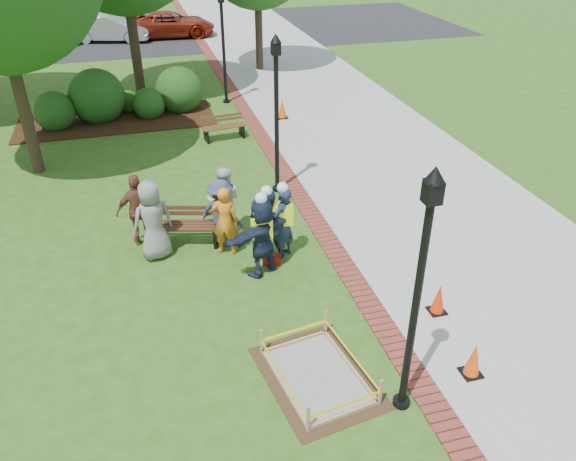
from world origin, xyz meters
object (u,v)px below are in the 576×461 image
object	(u,v)px
wet_concrete_pad	(318,367)
cone_front	(473,360)
hivis_worker_a	(262,234)
hivis_worker_b	(283,221)
bench_near	(186,233)
hivis_worker_c	(267,222)
lamp_near	(419,281)

from	to	relation	value
wet_concrete_pad	cone_front	distance (m)	2.67
hivis_worker_a	hivis_worker_b	xyz separation A→B (m)	(0.60, 0.52, -0.04)
bench_near	hivis_worker_a	size ratio (longest dim) A/B	0.87
wet_concrete_pad	cone_front	size ratio (longest dim) A/B	3.70
bench_near	cone_front	bearing A→B (deg)	-53.04
wet_concrete_pad	bench_near	bearing A→B (deg)	108.26
cone_front	hivis_worker_c	world-z (taller)	hivis_worker_c
wet_concrete_pad	hivis_worker_b	xyz separation A→B (m)	(0.42, 3.84, 0.69)
wet_concrete_pad	cone_front	xyz separation A→B (m)	(2.59, -0.65, 0.10)
lamp_near	hivis_worker_c	world-z (taller)	lamp_near
cone_front	wet_concrete_pad	bearing A→B (deg)	166.00
cone_front	hivis_worker_c	bearing A→B (deg)	118.84
wet_concrete_pad	bench_near	xyz separation A→B (m)	(-1.64, 4.97, 0.05)
wet_concrete_pad	hivis_worker_a	distance (m)	3.40
bench_near	hivis_worker_c	distance (m)	2.12
cone_front	lamp_near	bearing A→B (deg)	-169.03
lamp_near	hivis_worker_b	bearing A→B (deg)	98.53
cone_front	hivis_worker_c	xyz separation A→B (m)	(-2.51, 4.55, 0.57)
lamp_near	hivis_worker_b	xyz separation A→B (m)	(-0.71, 4.76, -1.55)
wet_concrete_pad	bench_near	size ratio (longest dim) A/B	1.48
wet_concrete_pad	hivis_worker_c	xyz separation A→B (m)	(0.08, 3.90, 0.66)
bench_near	hivis_worker_c	size ratio (longest dim) A/B	0.95
hivis_worker_b	wet_concrete_pad	bearing A→B (deg)	-96.30
bench_near	hivis_worker_c	world-z (taller)	hivis_worker_c
bench_near	wet_concrete_pad	bearing A→B (deg)	-71.74
bench_near	hivis_worker_b	xyz separation A→B (m)	(2.06, -1.14, 0.65)
hivis_worker_a	hivis_worker_c	bearing A→B (deg)	66.48
lamp_near	hivis_worker_a	distance (m)	4.69
wet_concrete_pad	lamp_near	xyz separation A→B (m)	(1.14, -0.93, 2.25)
wet_concrete_pad	hivis_worker_c	world-z (taller)	hivis_worker_c
hivis_worker_b	hivis_worker_c	distance (m)	0.35
wet_concrete_pad	hivis_worker_b	world-z (taller)	hivis_worker_b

